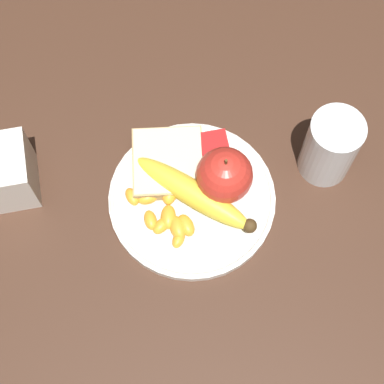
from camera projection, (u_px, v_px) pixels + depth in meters
The scene contains 18 objects.
ground_plane at pixel (192, 201), 0.89m from camera, with size 3.00×3.00×0.00m, color #42281C.
plate at pixel (192, 199), 0.88m from camera, with size 0.23×0.23×0.01m.
juice_glass at pixel (330, 148), 0.86m from camera, with size 0.07×0.07×0.11m.
apple at pixel (225, 175), 0.85m from camera, with size 0.08×0.08×0.09m.
banana at pixel (197, 194), 0.86m from camera, with size 0.15×0.16×0.04m.
bread_slice at pixel (168, 163), 0.89m from camera, with size 0.12×0.11×0.02m.
fork at pixel (179, 204), 0.88m from camera, with size 0.16×0.08×0.00m.
jam_packet at pixel (214, 149), 0.90m from camera, with size 0.05×0.04×0.02m.
orange_segment_0 at pixel (170, 193), 0.87m from camera, with size 0.04×0.03×0.02m.
orange_segment_1 at pixel (148, 198), 0.87m from camera, with size 0.02×0.03×0.02m.
orange_segment_2 at pixel (168, 217), 0.86m from camera, with size 0.04×0.03×0.02m.
orange_segment_3 at pixel (179, 239), 0.85m from camera, with size 0.03×0.03×0.01m.
orange_segment_4 at pixel (186, 225), 0.86m from camera, with size 0.04×0.03×0.02m.
orange_segment_5 at pixel (178, 228), 0.85m from camera, with size 0.04×0.02×0.02m.
orange_segment_6 at pixel (132, 197), 0.87m from camera, with size 0.03×0.02×0.02m.
orange_segment_7 at pixel (162, 226), 0.86m from camera, with size 0.03×0.03×0.02m.
orange_segment_8 at pixel (150, 220), 0.86m from camera, with size 0.03×0.02×0.02m.
condiment_caddy at pixel (2, 173), 0.86m from camera, with size 0.08×0.08×0.09m.
Camera 1 is at (0.32, -0.06, 0.83)m, focal length 60.00 mm.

